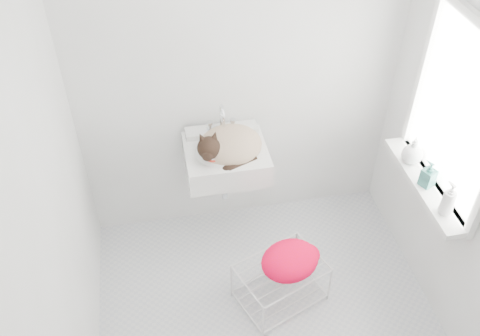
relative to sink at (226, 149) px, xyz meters
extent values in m
cube|color=silver|center=(0.14, -0.74, -0.85)|extent=(2.20, 2.00, 0.02)
cube|color=white|center=(0.14, 0.26, 0.40)|extent=(2.20, 0.02, 2.50)
cube|color=white|center=(1.24, -0.74, 0.40)|extent=(0.02, 2.00, 2.50)
cube|color=white|center=(-0.96, -0.74, 0.40)|extent=(0.02, 2.00, 2.50)
cube|color=white|center=(1.23, -0.54, 0.50)|extent=(0.01, 0.80, 1.00)
cube|color=white|center=(1.21, -0.54, 0.50)|extent=(0.04, 0.90, 1.10)
cube|color=white|center=(1.15, -0.54, -0.02)|extent=(0.16, 0.88, 0.04)
cube|color=silver|center=(0.00, 0.00, 0.00)|extent=(0.54, 0.47, 0.22)
ellipsoid|color=tan|center=(0.03, -0.01, 0.03)|extent=(0.45, 0.40, 0.21)
sphere|color=black|center=(-0.13, -0.08, 0.13)|extent=(0.17, 0.17, 0.15)
torus|color=red|center=(-0.11, -0.08, 0.08)|extent=(0.15, 0.14, 0.06)
cube|color=silver|center=(0.25, -0.62, -0.70)|extent=(0.64, 0.55, 0.32)
ellipsoid|color=#FF060D|center=(0.30, -0.64, -0.50)|extent=(0.46, 0.40, 0.16)
imported|color=white|center=(1.14, -0.81, 0.00)|extent=(0.09, 0.09, 0.18)
imported|color=#2F7067|center=(1.14, -0.57, 0.00)|extent=(0.10, 0.10, 0.17)
imported|color=white|center=(1.14, -0.35, 0.00)|extent=(0.18, 0.18, 0.17)
camera|label=1|loc=(-0.41, -2.67, 2.20)|focal=39.57mm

